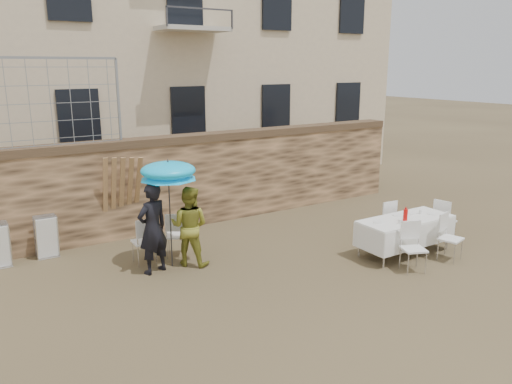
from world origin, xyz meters
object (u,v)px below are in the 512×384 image
table_chair_back (383,220)px  umbrella (168,174)px  table_chair_side (445,220)px  chair_stack_right (45,235)px  couple_chair_left (144,240)px  banquet_table (406,220)px  man_suit (153,228)px  couple_chair_right (176,234)px  table_chair_front_right (451,238)px  table_chair_front_left (414,248)px  woman_dress (189,226)px  soda_bottle (405,215)px

table_chair_back → umbrella: bearing=-9.8°
table_chair_side → chair_stack_right: (-7.80, 3.76, -0.02)m
couple_chair_left → banquet_table: size_ratio=0.46×
man_suit → couple_chair_left: bearing=-106.7°
couple_chair_right → banquet_table: 4.77m
man_suit → couple_chair_left: size_ratio=1.83×
couple_chair_left → table_chair_front_right: size_ratio=1.00×
table_chair_back → couple_chair_left: bearing=-13.5°
couple_chair_left → chair_stack_right: size_ratio=1.04×
table_chair_front_left → table_chair_front_right: size_ratio=1.00×
woman_dress → table_chair_front_left: size_ratio=1.66×
table_chair_back → chair_stack_right: (-6.60, 3.06, -0.02)m
umbrella → chair_stack_right: bearing=136.1°
couple_chair_right → table_chair_back: bearing=-171.8°
umbrella → table_chair_back: 4.95m
table_chair_side → soda_bottle: bearing=87.4°
man_suit → umbrella: (0.40, 0.10, 0.98)m
couple_chair_left → banquet_table: 5.38m
umbrella → soda_bottle: umbrella is taller
man_suit → table_chair_back: 5.14m
couple_chair_left → table_chair_front_left: bearing=144.3°
couple_chair_left → table_chair_front_left: same height
table_chair_front_left → chair_stack_right: size_ratio=1.04×
umbrella → couple_chair_left: size_ratio=2.06×
table_chair_front_right → chair_stack_right: bearing=131.9°
man_suit → couple_chair_right: bearing=-158.6°
man_suit → table_chair_front_left: size_ratio=1.83×
woman_dress → man_suit: bearing=44.9°
table_chair_back → couple_chair_right: bearing=-16.1°
soda_bottle → chair_stack_right: 7.40m
soda_bottle → table_chair_front_right: bearing=-40.6°
couple_chair_left → table_chair_back: (5.01, -1.60, 0.00)m
table_chair_front_right → chair_stack_right: 8.30m
table_chair_front_left → table_chair_front_right: same height
table_chair_front_right → woman_dress: bearing=136.0°
man_suit → table_chair_front_right: bearing=137.2°
chair_stack_right → table_chair_front_right: bearing=-33.8°
woman_dress → table_chair_front_left: woman_dress is taller
man_suit → table_chair_side: bearing=147.5°
chair_stack_right → man_suit: bearing=-51.8°
banquet_table → chair_stack_right: size_ratio=2.28×
banquet_table → table_chair_front_left: 0.99m
table_chair_front_left → table_chair_side: (2.00, 0.85, 0.00)m
soda_bottle → man_suit: bearing=156.6°
woman_dress → soda_bottle: woman_dress is taller
couple_chair_right → table_chair_side: same height
couple_chair_right → table_chair_front_right: same height
soda_bottle → table_chair_side: soda_bottle is taller
table_chair_side → woman_dress: bearing=60.8°
couple_chair_right → soda_bottle: (3.91, -2.55, 0.43)m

